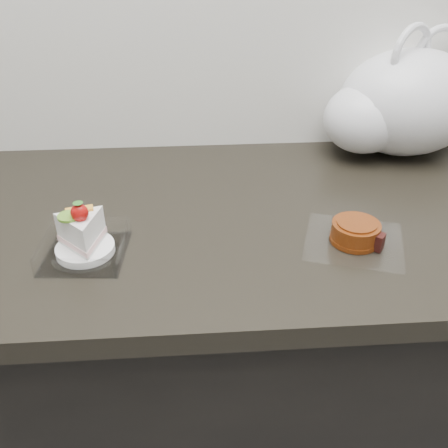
% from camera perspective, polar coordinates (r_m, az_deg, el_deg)
% --- Properties ---
extents(counter, '(2.04, 0.64, 0.90)m').
position_cam_1_polar(counter, '(1.24, 2.96, -16.39)').
color(counter, black).
rests_on(counter, ground).
extents(cake_tray, '(0.14, 0.14, 0.10)m').
position_cam_1_polar(cake_tray, '(0.84, -15.73, -1.80)').
color(cake_tray, white).
rests_on(cake_tray, counter).
extents(mooncake_wrap, '(0.20, 0.20, 0.04)m').
position_cam_1_polar(mooncake_wrap, '(0.88, 14.84, -1.12)').
color(mooncake_wrap, white).
rests_on(mooncake_wrap, counter).
extents(plastic_bag, '(0.41, 0.35, 0.29)m').
position_cam_1_polar(plastic_bag, '(1.21, 19.47, 12.72)').
color(plastic_bag, white).
rests_on(plastic_bag, counter).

